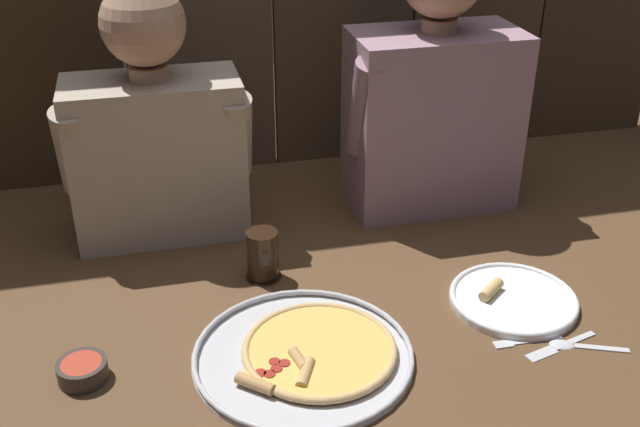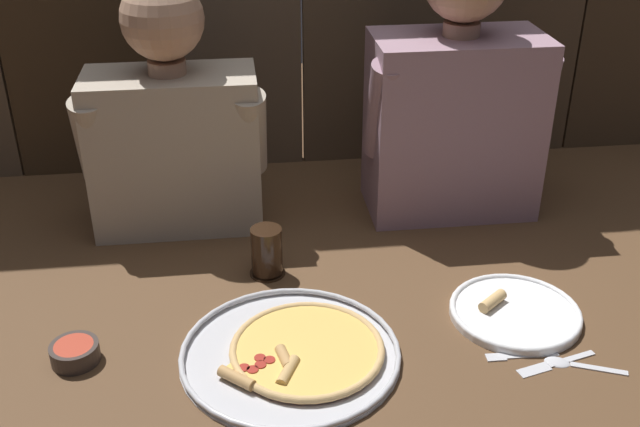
# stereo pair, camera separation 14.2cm
# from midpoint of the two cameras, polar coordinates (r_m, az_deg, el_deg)

# --- Properties ---
(ground_plane) EXTENTS (3.20, 3.20, 0.00)m
(ground_plane) POSITION_cam_midpoint_polar(r_m,az_deg,el_deg) (1.44, -0.63, -8.11)
(ground_plane) COLOR brown
(pizza_tray) EXTENTS (0.39, 0.39, 0.03)m
(pizza_tray) POSITION_cam_midpoint_polar(r_m,az_deg,el_deg) (1.35, -3.94, -10.57)
(pizza_tray) COLOR silver
(pizza_tray) RESTS_ON ground
(dinner_plate) EXTENTS (0.25, 0.25, 0.03)m
(dinner_plate) POSITION_cam_midpoint_polar(r_m,az_deg,el_deg) (1.51, 11.70, -6.39)
(dinner_plate) COLOR white
(dinner_plate) RESTS_ON ground
(drinking_glass) EXTENTS (0.07, 0.07, 0.11)m
(drinking_glass) POSITION_cam_midpoint_polar(r_m,az_deg,el_deg) (1.54, -6.96, -3.22)
(drinking_glass) COLOR black
(drinking_glass) RESTS_ON ground
(dipping_bowl) EXTENTS (0.08, 0.08, 0.03)m
(dipping_bowl) POSITION_cam_midpoint_polar(r_m,az_deg,el_deg) (1.38, -20.33, -11.06)
(dipping_bowl) COLOR #3D332D
(dipping_bowl) RESTS_ON ground
(table_fork) EXTENTS (0.13, 0.02, 0.01)m
(table_fork) POSITION_cam_midpoint_polar(r_m,az_deg,el_deg) (1.42, 12.34, -9.43)
(table_fork) COLOR silver
(table_fork) RESTS_ON ground
(table_knife) EXTENTS (0.15, 0.06, 0.01)m
(table_knife) POSITION_cam_midpoint_polar(r_m,az_deg,el_deg) (1.42, 14.96, -9.66)
(table_knife) COLOR silver
(table_knife) RESTS_ON ground
(table_spoon) EXTENTS (0.14, 0.07, 0.01)m
(table_spoon) POSITION_cam_midpoint_polar(r_m,az_deg,el_deg) (1.43, 15.92, -9.55)
(table_spoon) COLOR silver
(table_spoon) RESTS_ON ground
(diner_left) EXTENTS (0.40, 0.20, 0.56)m
(diner_left) POSITION_cam_midpoint_polar(r_m,az_deg,el_deg) (1.67, -14.78, 6.49)
(diner_left) COLOR #B2A38E
(diner_left) RESTS_ON ground
(diner_right) EXTENTS (0.42, 0.22, 0.63)m
(diner_right) POSITION_cam_midpoint_polar(r_m,az_deg,el_deg) (1.75, 6.29, 9.45)
(diner_right) COLOR gray
(diner_right) RESTS_ON ground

